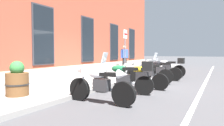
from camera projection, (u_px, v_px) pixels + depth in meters
The scene contains 12 objects.
ground_plane at pixel (122, 84), 9.09m from camera, with size 140.00×140.00×0.00m, color #38383A.
sidewalk at pixel (94, 80), 9.75m from camera, with size 29.23×2.92×0.14m, color slate.
lane_stripe at pixel (202, 90), 7.62m from camera, with size 29.23×0.12×0.01m, color silver.
motorcycle_white_sport at pixel (98, 82), 5.59m from camera, with size 0.62×2.06×1.04m.
motorcycle_green_touring at pixel (126, 77), 6.85m from camera, with size 0.73×2.08×1.37m.
motorcycle_yellow_naked at pixel (140, 76), 7.86m from camera, with size 0.62×2.07×0.93m.
motorcycle_grey_naked at pixel (147, 72), 9.22m from camera, with size 0.65×2.19×0.97m.
motorcycle_black_naked at pixel (160, 70), 10.31m from camera, with size 0.62×2.11×1.01m.
motorcycle_silver_touring at pixel (168, 67), 11.65m from camera, with size 0.62×2.13×1.36m.
pedestrian_blue_top at pixel (125, 56), 14.49m from camera, with size 0.58×0.45×1.72m.
parking_sign at pixel (125, 46), 10.75m from camera, with size 0.36×0.07×2.42m.
barrel_planter at pixel (17, 81), 5.94m from camera, with size 0.65×0.65×0.99m.
Camera 1 is at (-8.22, -3.77, 1.36)m, focal length 33.52 mm.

